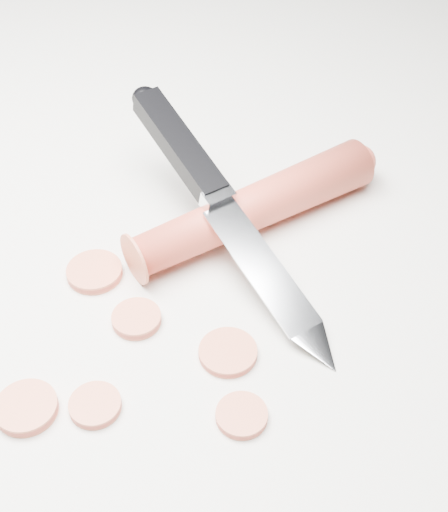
{
  "coord_description": "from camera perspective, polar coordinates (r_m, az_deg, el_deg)",
  "views": [
    {
      "loc": [
        0.07,
        -0.33,
        0.36
      ],
      "look_at": [
        0.06,
        0.01,
        0.02
      ],
      "focal_mm": 50.0,
      "sensor_mm": 36.0,
      "label": 1
    }
  ],
  "objects": [
    {
      "name": "kitchen_knife",
      "position": [
        0.48,
        0.39,
        3.63
      ],
      "size": [
        0.17,
        0.22,
        0.08
      ],
      "primitive_type": null,
      "color": "silver",
      "rests_on": "ground"
    },
    {
      "name": "carrot_slice_2",
      "position": [
        0.5,
        -10.32,
        -1.26
      ],
      "size": [
        0.04,
        0.04,
        0.01
      ],
      "primitive_type": "cylinder",
      "color": "#DB6543",
      "rests_on": "ground"
    },
    {
      "name": "carrot_slice_1",
      "position": [
        0.44,
        -15.53,
        -11.62
      ],
      "size": [
        0.04,
        0.04,
        0.01
      ],
      "primitive_type": "cylinder",
      "color": "#DB6543",
      "rests_on": "ground"
    },
    {
      "name": "carrot",
      "position": [
        0.51,
        2.44,
        3.92
      ],
      "size": [
        0.18,
        0.14,
        0.03
      ],
      "primitive_type": "cylinder",
      "rotation": [
        1.57,
        0.0,
        -0.96
      ],
      "color": "red",
      "rests_on": "ground"
    },
    {
      "name": "carrot_slice_5",
      "position": [
        0.46,
        -7.02,
        -5.0
      ],
      "size": [
        0.03,
        0.03,
        0.01
      ],
      "primitive_type": "cylinder",
      "color": "#DB6543",
      "rests_on": "ground"
    },
    {
      "name": "carrot_slice_3",
      "position": [
        0.44,
        0.32,
        -7.71
      ],
      "size": [
        0.04,
        0.04,
        0.01
      ],
      "primitive_type": "cylinder",
      "color": "#DB6543",
      "rests_on": "ground"
    },
    {
      "name": "carrot_slice_0",
      "position": [
        0.42,
        1.42,
        -12.63
      ],
      "size": [
        0.03,
        0.03,
        0.01
      ],
      "primitive_type": "cylinder",
      "color": "#DB6543",
      "rests_on": "ground"
    },
    {
      "name": "ground",
      "position": [
        0.49,
        -7.11,
        -1.99
      ],
      "size": [
        2.4,
        2.4,
        0.0
      ],
      "primitive_type": "plane",
      "color": "silver",
      "rests_on": "ground"
    },
    {
      "name": "carrot_slice_4",
      "position": [
        0.43,
        -10.27,
        -11.66
      ],
      "size": [
        0.03,
        0.03,
        0.01
      ],
      "primitive_type": "cylinder",
      "color": "#DB6543",
      "rests_on": "ground"
    }
  ]
}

